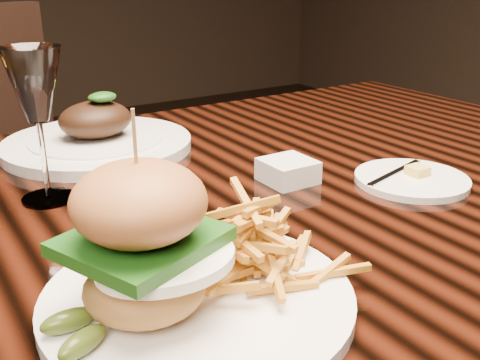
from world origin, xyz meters
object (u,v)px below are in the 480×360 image
far_dish (97,139)px  dining_table (191,245)px  burger_plate (194,257)px  wine_glass (35,90)px  chair_far (4,169)px

far_dish → dining_table: bearing=-82.6°
dining_table → burger_plate: burger_plate is taller
wine_glass → chair_far: wine_glass is taller
dining_table → chair_far: (-0.09, 0.89, -0.13)m
chair_far → burger_plate: bearing=-110.7°
burger_plate → wine_glass: bearing=88.1°
burger_plate → dining_table: bearing=53.9°
burger_plate → wine_glass: (-0.04, 0.33, 0.10)m
far_dish → burger_plate: bearing=-99.8°
burger_plate → far_dish: (0.09, 0.51, -0.03)m
burger_plate → far_dish: 0.52m
burger_plate → wine_glass: 0.35m
dining_table → chair_far: 0.90m
dining_table → burger_plate: 0.30m
wine_glass → chair_far: (0.07, 0.80, -0.36)m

